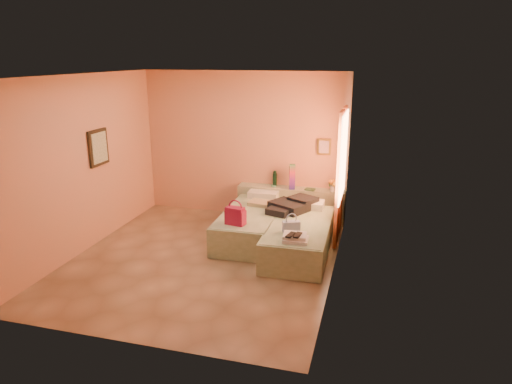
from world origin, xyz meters
TOP-DOWN VIEW (x-y plane):
  - ground at (0.00, 0.00)m, footprint 4.50×4.50m
  - room_walls at (0.21, 0.57)m, footprint 4.02×4.51m
  - headboard_ledge at (0.98, 2.10)m, footprint 2.05×0.30m
  - bed_left at (0.50, 1.05)m, footprint 0.94×2.02m
  - bed_right at (1.40, 0.66)m, footprint 0.94×2.02m
  - water_bottle at (0.64, 2.18)m, footprint 0.08×0.08m
  - rainbow_box at (1.00, 2.03)m, footprint 0.13×0.13m
  - small_dish at (0.64, 2.10)m, footprint 0.11×0.11m
  - green_book at (1.34, 2.04)m, footprint 0.20×0.16m
  - flower_vase at (1.77, 2.08)m, footprint 0.24×0.24m
  - magenta_handbag at (0.42, 0.35)m, footprint 0.33×0.22m
  - khaki_garment at (0.56, 1.39)m, footprint 0.43×0.36m
  - clothes_pile at (1.15, 1.21)m, footprint 0.84×0.84m
  - blue_handbag at (1.33, 0.26)m, footprint 0.28×0.21m
  - towel_stack at (1.47, -0.09)m, footprint 0.36×0.32m
  - sandal_pair at (1.45, -0.14)m, footprint 0.20×0.24m

SIDE VIEW (x-z plane):
  - ground at x=0.00m, z-range 0.00..0.00m
  - bed_left at x=0.50m, z-range 0.00..0.50m
  - bed_right at x=1.40m, z-range 0.00..0.50m
  - headboard_ledge at x=0.98m, z-range 0.00..0.65m
  - khaki_garment at x=0.56m, z-range 0.50..0.57m
  - towel_stack at x=1.47m, z-range 0.50..0.60m
  - blue_handbag at x=1.33m, z-range 0.50..0.67m
  - clothes_pile at x=1.15m, z-range 0.50..0.69m
  - sandal_pair at x=1.45m, z-range 0.60..0.62m
  - magenta_handbag at x=0.42m, z-range 0.50..0.79m
  - small_dish at x=0.64m, z-range 0.65..0.68m
  - green_book at x=1.34m, z-range 0.65..0.68m
  - flower_vase at x=1.77m, z-range 0.65..0.92m
  - water_bottle at x=0.64m, z-range 0.65..0.93m
  - rainbow_box at x=1.00m, z-range 0.65..1.13m
  - room_walls at x=0.21m, z-range 0.38..3.19m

